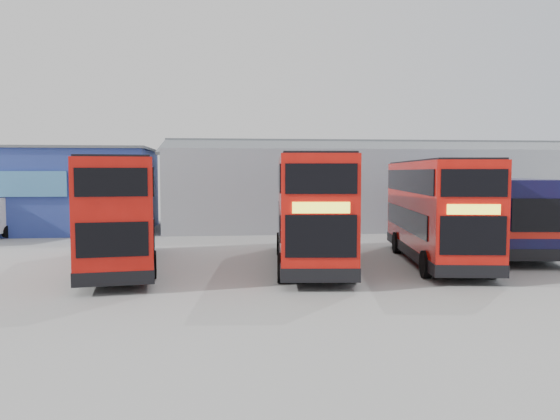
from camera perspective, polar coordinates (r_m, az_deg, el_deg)
The scene contains 7 objects.
ground_plane at distance 17.94m, azimuth 5.63°, elevation -7.77°, with size 120.00×120.00×0.00m, color gray.
office_block at distance 36.69m, azimuth -22.68°, elevation 2.01°, with size 12.30×8.32×5.12m.
maintenance_shed at distance 38.98m, azimuth 11.13°, elevation 2.38°, with size 30.50×12.00×5.89m.
double_decker_left at distance 21.53m, azimuth -16.33°, elevation -0.37°, with size 3.60×10.05×4.17m.
double_decker_centre at distance 21.38m, azimuth 3.17°, elevation -0.08°, with size 3.43×10.32×4.29m.
double_decker_right at distance 22.81m, azimuth 15.94°, elevation -0.20°, with size 3.74×9.93×4.11m.
single_decker_blue at distance 27.89m, azimuth 20.65°, elevation -0.34°, with size 4.41×12.62×3.35m.
Camera 1 is at (-3.64, -17.18, 3.65)m, focal length 35.00 mm.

